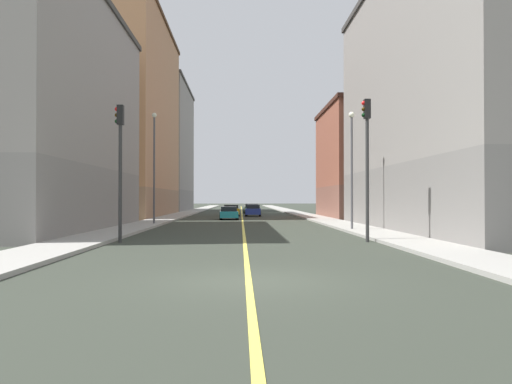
{
  "coord_description": "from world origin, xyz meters",
  "views": [
    {
      "loc": [
        -0.2,
        -12.45,
        2.0
      ],
      "look_at": [
        1.42,
        40.16,
        2.69
      ],
      "focal_mm": 35.88,
      "sensor_mm": 36.0,
      "label": 1
    }
  ],
  "objects": [
    {
      "name": "ground_plane",
      "position": [
        0.0,
        0.0,
        0.0
      ],
      "size": [
        400.0,
        400.0,
        0.0
      ],
      "primitive_type": "plane",
      "color": "#30352C",
      "rests_on": "ground"
    },
    {
      "name": "sidewalk_left",
      "position": [
        7.41,
        49.0,
        0.07
      ],
      "size": [
        2.67,
        168.0,
        0.15
      ],
      "primitive_type": "cube",
      "color": "#9E9B93",
      "rests_on": "ground"
    },
    {
      "name": "sidewalk_right",
      "position": [
        -7.41,
        49.0,
        0.07
      ],
      "size": [
        2.67,
        168.0,
        0.15
      ],
      "primitive_type": "cube",
      "color": "#9E9B93",
      "rests_on": "ground"
    },
    {
      "name": "lane_center_stripe",
      "position": [
        0.0,
        49.0,
        0.01
      ],
      "size": [
        0.16,
        154.0,
        0.01
      ],
      "primitive_type": "cube",
      "color": "#E5D14C",
      "rests_on": "ground"
    },
    {
      "name": "building_left_near",
      "position": [
        12.89,
        18.69,
        8.4
      ],
      "size": [
        8.59,
        25.71,
        16.79
      ],
      "color": "slate",
      "rests_on": "ground"
    },
    {
      "name": "building_left_mid",
      "position": [
        12.89,
        40.65,
        5.83
      ],
      "size": [
        8.59,
        14.51,
        11.65
      ],
      "color": "brown",
      "rests_on": "ground"
    },
    {
      "name": "building_right_corner",
      "position": [
        -12.89,
        20.03,
        7.46
      ],
      "size": [
        8.59,
        22.04,
        14.9
      ],
      "color": "slate",
      "rests_on": "ground"
    },
    {
      "name": "building_right_midblock",
      "position": [
        -12.89,
        46.18,
        11.19
      ],
      "size": [
        8.59,
        25.09,
        22.36
      ],
      "color": "#8F6B4F",
      "rests_on": "ground"
    },
    {
      "name": "building_right_distant",
      "position": [
        -12.89,
        70.63,
        10.17
      ],
      "size": [
        8.59,
        21.81,
        20.31
      ],
      "color": "slate",
      "rests_on": "ground"
    },
    {
      "name": "traffic_light_left_near",
      "position": [
        5.66,
        11.01,
        4.24
      ],
      "size": [
        0.4,
        0.32,
        6.62
      ],
      "color": "#2D2D2D",
      "rests_on": "ground"
    },
    {
      "name": "traffic_light_right_near",
      "position": [
        -5.7,
        11.01,
        4.05
      ],
      "size": [
        0.4,
        0.32,
        6.28
      ],
      "color": "#2D2D2D",
      "rests_on": "ground"
    },
    {
      "name": "street_lamp_left_near",
      "position": [
        6.68,
        18.85,
        4.52
      ],
      "size": [
        0.36,
        0.36,
        7.22
      ],
      "color": "#4C4C51",
      "rests_on": "ground"
    },
    {
      "name": "street_lamp_right_near",
      "position": [
        -6.68,
        26.13,
        5.1
      ],
      "size": [
        0.36,
        0.36,
        8.33
      ],
      "color": "#4C4C51",
      "rests_on": "ground"
    },
    {
      "name": "car_green",
      "position": [
        1.26,
        55.87,
        0.66
      ],
      "size": [
        2.1,
        4.55,
        1.32
      ],
      "color": "#1E6B38",
      "rests_on": "ground"
    },
    {
      "name": "car_yellow",
      "position": [
        -1.29,
        46.92,
        0.65
      ],
      "size": [
        2.03,
        4.03,
        1.31
      ],
      "color": "gold",
      "rests_on": "ground"
    },
    {
      "name": "car_teal",
      "position": [
        -1.3,
        36.57,
        0.61
      ],
      "size": [
        1.89,
        3.98,
        1.24
      ],
      "color": "#196670",
      "rests_on": "ground"
    },
    {
      "name": "car_blue",
      "position": [
        1.28,
        46.26,
        0.66
      ],
      "size": [
        1.9,
        4.0,
        1.33
      ],
      "color": "#23389E",
      "rests_on": "ground"
    }
  ]
}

